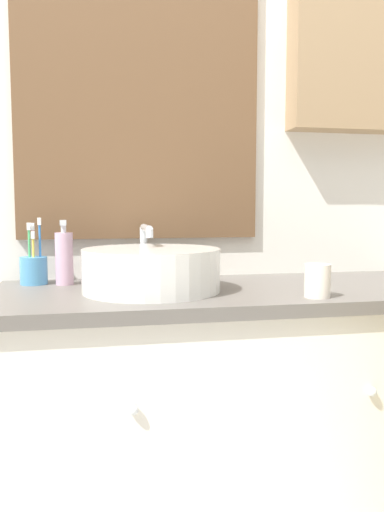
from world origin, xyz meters
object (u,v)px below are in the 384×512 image
sink_basin (152,269)px  drinking_cup (317,281)px  toothbrush_holder (34,269)px  soap_dispenser (64,258)px

sink_basin → drinking_cup: bearing=-24.1°
toothbrush_holder → drinking_cup: (0.75, -0.37, -0.00)m
soap_dispenser → drinking_cup: 0.74m
sink_basin → toothbrush_holder: bearing=150.5°
sink_basin → soap_dispenser: (-0.25, 0.17, 0.02)m
sink_basin → drinking_cup: size_ratio=5.01×
sink_basin → toothbrush_holder: toothbrush_holder is taller
toothbrush_holder → soap_dispenser: (0.09, -0.03, 0.03)m
toothbrush_holder → soap_dispenser: toothbrush_holder is taller
drinking_cup → sink_basin: bearing=155.9°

